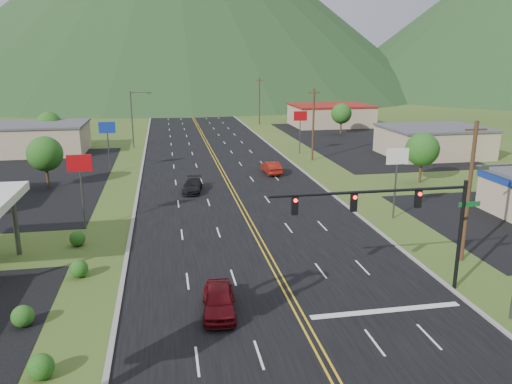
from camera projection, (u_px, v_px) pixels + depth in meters
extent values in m
cylinder|color=black|center=(460.00, 236.00, 30.53)|extent=(0.24, 0.24, 7.00)
cylinder|color=black|center=(371.00, 192.00, 28.67)|extent=(12.00, 0.18, 0.18)
cube|color=#0C591E|center=(469.00, 204.00, 30.08)|extent=(1.40, 0.06, 0.30)
cube|color=black|center=(418.00, 199.00, 29.36)|extent=(0.35, 0.28, 1.05)
sphere|color=#FF0C05|center=(420.00, 194.00, 29.09)|extent=(0.22, 0.22, 0.22)
cube|color=black|center=(354.00, 203.00, 28.65)|extent=(0.35, 0.28, 1.05)
sphere|color=#FF0C05|center=(355.00, 197.00, 28.39)|extent=(0.22, 0.22, 0.22)
cube|color=black|center=(295.00, 206.00, 28.04)|extent=(0.35, 0.28, 1.05)
sphere|color=#FF0C05|center=(296.00, 201.00, 27.78)|extent=(0.22, 0.22, 0.22)
cylinder|color=#59595E|center=(508.00, 165.00, 25.28)|extent=(2.88, 0.12, 0.12)
cube|color=#59595E|center=(482.00, 168.00, 25.05)|extent=(0.60, 0.25, 0.18)
cylinder|color=#59595E|center=(132.00, 120.00, 79.50)|extent=(0.20, 0.20, 9.00)
cylinder|color=#59595E|center=(140.00, 92.00, 78.63)|extent=(2.88, 0.12, 0.12)
cube|color=#59595E|center=(149.00, 93.00, 78.91)|extent=(0.60, 0.25, 0.18)
cylinder|color=#59595E|center=(15.00, 222.00, 36.23)|extent=(0.36, 0.36, 5.00)
cube|color=tan|center=(24.00, 140.00, 75.41)|extent=(18.00, 11.00, 4.20)
cube|color=#4C4C51|center=(22.00, 125.00, 74.83)|extent=(18.40, 11.40, 0.30)
cube|color=tan|center=(433.00, 142.00, 73.63)|extent=(14.00, 11.00, 4.00)
cube|color=#4C4C51|center=(434.00, 128.00, 73.07)|extent=(14.40, 11.40, 0.30)
cube|color=tan|center=(331.00, 116.00, 106.13)|extent=(16.00, 12.00, 4.20)
cube|color=maroon|center=(331.00, 105.00, 105.55)|extent=(16.40, 12.40, 0.30)
cylinder|color=#59595E|center=(83.00, 201.00, 41.68)|extent=(0.16, 0.16, 5.00)
cube|color=#A7090E|center=(79.00, 163.00, 40.85)|extent=(2.00, 0.18, 1.40)
cylinder|color=#59595E|center=(109.00, 153.00, 62.57)|extent=(0.16, 0.16, 5.00)
cube|color=navy|center=(107.00, 128.00, 61.74)|extent=(2.00, 0.18, 1.40)
cylinder|color=#59595E|center=(395.00, 192.00, 44.52)|extent=(0.16, 0.16, 5.00)
cube|color=white|center=(398.00, 156.00, 43.69)|extent=(2.00, 0.18, 1.40)
cylinder|color=#59595E|center=(300.00, 137.00, 74.91)|extent=(0.16, 0.16, 5.00)
cube|color=#A7090E|center=(300.00, 116.00, 74.08)|extent=(2.00, 0.18, 1.40)
cylinder|color=#382314|center=(47.00, 175.00, 55.13)|extent=(0.30, 0.30, 3.00)
sphere|color=#195016|center=(45.00, 154.00, 54.51)|extent=(3.84, 3.84, 3.84)
cylinder|color=#382314|center=(51.00, 139.00, 79.89)|extent=(0.30, 0.30, 3.00)
sphere|color=#195016|center=(49.00, 124.00, 79.27)|extent=(3.84, 3.84, 3.84)
cylinder|color=#382314|center=(421.00, 170.00, 57.76)|extent=(0.30, 0.30, 3.00)
sphere|color=#195016|center=(422.00, 149.00, 57.13)|extent=(3.84, 3.84, 3.84)
cylinder|color=#382314|center=(341.00, 126.00, 94.54)|extent=(0.30, 0.30, 3.00)
sphere|color=#195016|center=(341.00, 114.00, 93.92)|extent=(3.84, 3.84, 3.84)
cylinder|color=#382314|center=(469.00, 193.00, 34.47)|extent=(0.28, 0.28, 10.00)
cube|color=#382314|center=(476.00, 130.00, 33.32)|extent=(1.60, 0.12, 0.12)
cylinder|color=#382314|center=(313.00, 125.00, 69.60)|extent=(0.28, 0.28, 10.00)
cube|color=#382314|center=(314.00, 93.00, 68.45)|extent=(1.60, 0.12, 0.12)
cylinder|color=#382314|center=(259.00, 101.00, 107.58)|extent=(0.28, 0.28, 10.00)
cube|color=#382314|center=(259.00, 80.00, 106.44)|extent=(1.60, 0.12, 0.12)
cylinder|color=#382314|center=(234.00, 90.00, 145.56)|extent=(0.28, 0.28, 10.00)
cube|color=#382314|center=(233.00, 75.00, 144.42)|extent=(1.60, 0.12, 0.12)
imported|color=maroon|center=(219.00, 301.00, 28.15)|extent=(2.21, 4.67, 1.54)
imported|color=black|center=(193.00, 186.00, 53.71)|extent=(2.61, 4.86, 1.34)
imported|color=maroon|center=(271.00, 168.00, 62.28)|extent=(1.84, 4.76, 1.55)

